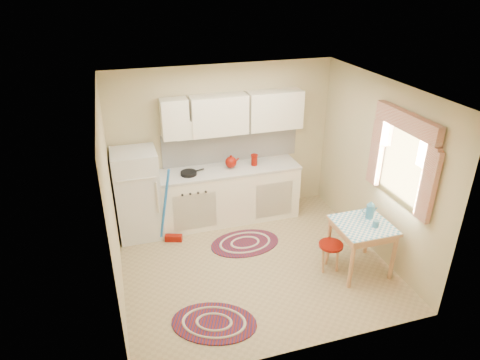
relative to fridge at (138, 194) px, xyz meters
name	(u,v)px	position (x,y,z in m)	size (l,w,h in m)	color
room_shell	(261,152)	(1.60, -1.01, 0.90)	(3.64, 3.60, 2.52)	tan
fridge	(138,194)	(0.00, 0.00, 0.00)	(0.65, 0.60, 1.40)	silver
broom	(171,207)	(0.45, -0.35, -0.10)	(0.28, 0.12, 1.20)	blue
base_cabinets	(229,195)	(1.45, 0.05, -0.26)	(2.25, 0.60, 0.88)	white
countertop	(229,169)	(1.45, 0.05, 0.20)	(2.27, 0.62, 0.04)	beige
frying_pan	(189,173)	(0.79, 0.00, 0.24)	(0.25, 0.25, 0.05)	black
red_kettle	(231,162)	(1.48, 0.05, 0.32)	(0.20, 0.18, 0.20)	maroon
red_canister	(254,161)	(1.87, 0.05, 0.30)	(0.10, 0.10, 0.16)	maroon
table	(360,247)	(2.78, -1.77, -0.34)	(0.72, 0.72, 0.72)	tan
stool	(330,257)	(2.40, -1.67, -0.49)	(0.33, 0.33, 0.42)	maroon
coffee_pot	(370,210)	(2.94, -1.65, 0.15)	(0.13, 0.11, 0.27)	teal
mug	(376,224)	(2.90, -1.87, 0.07)	(0.08, 0.08, 0.10)	teal
rug_center	(245,243)	(1.47, -0.74, -0.69)	(1.06, 0.71, 0.02)	maroon
rug_left	(214,323)	(0.63, -2.20, -0.69)	(1.02, 0.68, 0.02)	maroon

